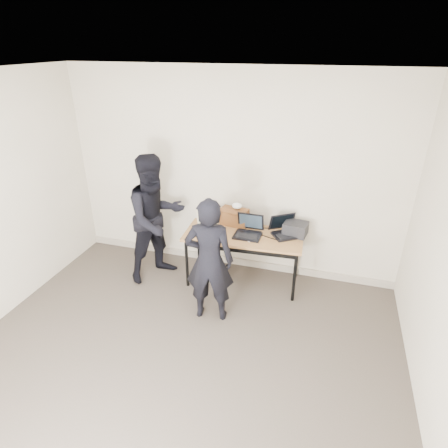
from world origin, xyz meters
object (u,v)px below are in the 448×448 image
at_px(desk, 243,239).
at_px(person_typist, 209,261).
at_px(laptop_center, 249,230).
at_px(leather_satchel, 234,217).
at_px(laptop_beige, 206,226).
at_px(person_observer, 156,219).
at_px(equipment_box, 296,229).
at_px(laptop_right, 285,230).

bearing_deg(desk, person_typist, -107.63).
distance_m(laptop_center, person_typist, 0.83).
relative_size(leather_satchel, person_typist, 0.26).
height_order(laptop_beige, person_observer, person_observer).
xyz_separation_m(equipment_box, person_observer, (-1.77, -0.33, 0.05)).
bearing_deg(laptop_right, laptop_center, 163.15).
bearing_deg(person_observer, person_typist, -89.46).
relative_size(laptop_center, leather_satchel, 0.90).
distance_m(laptop_beige, leather_satchel, 0.41).
xyz_separation_m(desk, person_observer, (-1.14, -0.14, 0.20)).
xyz_separation_m(laptop_center, person_observer, (-1.20, -0.16, 0.08)).
relative_size(laptop_center, person_typist, 0.23).
relative_size(leather_satchel, person_observer, 0.22).
relative_size(laptop_beige, leather_satchel, 0.79).
bearing_deg(laptop_center, person_typist, -107.17).
relative_size(desk, person_observer, 0.89).
relative_size(desk, person_typist, 1.02).
relative_size(laptop_center, equipment_box, 1.20).
bearing_deg(laptop_center, equipment_box, 17.82).
bearing_deg(desk, equipment_box, 13.76).
distance_m(laptop_center, person_observer, 1.21).
bearing_deg(desk, leather_satchel, 125.31).
distance_m(leather_satchel, person_observer, 1.03).
height_order(laptop_right, equipment_box, laptop_right).
height_order(laptop_center, person_typist, person_typist).
xyz_separation_m(desk, leather_satchel, (-0.18, 0.23, 0.19)).
bearing_deg(equipment_box, laptop_right, -166.95).
distance_m(desk, person_observer, 1.16).
bearing_deg(laptop_right, equipment_box, -21.67).
height_order(desk, equipment_box, equipment_box).
xyz_separation_m(laptop_right, equipment_box, (0.13, 0.03, 0.03)).
height_order(laptop_right, person_observer, person_observer).
bearing_deg(laptop_right, person_typist, -161.61).
bearing_deg(leather_satchel, laptop_center, -31.30).
height_order(laptop_beige, leather_satchel, leather_satchel).
bearing_deg(laptop_beige, desk, -6.39).
relative_size(desk, laptop_center, 4.47).
distance_m(laptop_center, equipment_box, 0.59).
relative_size(laptop_right, person_observer, 0.27).
xyz_separation_m(laptop_center, leather_satchel, (-0.24, 0.21, 0.07)).
relative_size(desk, laptop_beige, 5.05).
bearing_deg(person_observer, laptop_center, -47.99).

